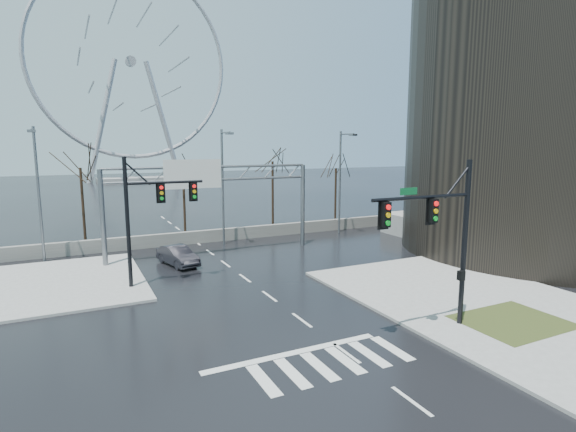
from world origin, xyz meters
TOP-DOWN VIEW (x-y plane):
  - ground at (0.00, 0.00)m, footprint 260.00×260.00m
  - sidewalk_right_ext at (10.00, 2.00)m, footprint 12.00×10.00m
  - sidewalk_far at (-11.00, 12.00)m, footprint 10.00×12.00m
  - grass_strip at (9.00, -5.00)m, footprint 5.00×4.00m
  - tower_podium at (29.00, 8.00)m, footprint 22.00×18.00m
  - barrier_wall at (0.00, 20.00)m, footprint 52.00×0.50m
  - signal_mast_near at (5.14, -4.04)m, footprint 5.52×0.41m
  - signal_mast_far at (-5.87, 8.96)m, footprint 4.72×0.41m
  - sign_gantry at (-0.38, 14.96)m, footprint 16.36×0.40m
  - streetlight_left at (-12.00, 18.16)m, footprint 0.50×2.55m
  - streetlight_mid at (2.00, 18.16)m, footprint 0.50×2.55m
  - streetlight_right at (14.00, 18.16)m, footprint 0.50×2.55m
  - tree_left at (-9.00, 23.50)m, footprint 3.75×3.75m
  - tree_center at (0.00, 24.50)m, footprint 3.25×3.25m
  - tree_right at (9.00, 23.50)m, footprint 3.90×3.90m
  - tree_far_right at (17.00, 24.00)m, footprint 3.40×3.40m
  - ferris_wheel at (5.00, 95.00)m, footprint 45.00×6.00m
  - car at (-3.21, 13.27)m, footprint 2.50×4.51m

SIDE VIEW (x-z plane):
  - ground at x=0.00m, z-range 0.00..0.00m
  - sidewalk_right_ext at x=10.00m, z-range 0.00..0.15m
  - sidewalk_far at x=-11.00m, z-range 0.00..0.15m
  - grass_strip at x=9.00m, z-range 0.14..0.17m
  - barrier_wall at x=0.00m, z-range 0.00..1.10m
  - car at x=-3.21m, z-range 0.00..1.41m
  - tower_podium at x=29.00m, z-range 0.00..2.00m
  - signal_mast_far at x=-5.87m, z-range 0.83..8.83m
  - signal_mast_near at x=5.14m, z-range 0.87..8.87m
  - tree_center at x=0.00m, z-range 1.92..8.42m
  - sign_gantry at x=-0.38m, z-range 1.38..8.98m
  - tree_far_right at x=17.00m, z-range 2.01..8.81m
  - streetlight_left at x=-12.00m, z-range 0.89..10.89m
  - streetlight_mid at x=2.00m, z-range 0.89..10.89m
  - streetlight_right at x=14.00m, z-range 0.89..10.89m
  - tree_left at x=-9.00m, z-range 2.23..9.73m
  - tree_right at x=9.00m, z-range 2.32..10.12m
  - ferris_wheel at x=5.00m, z-range 0.68..51.59m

